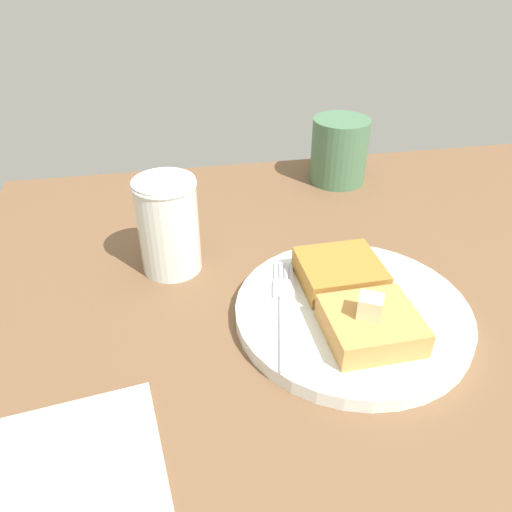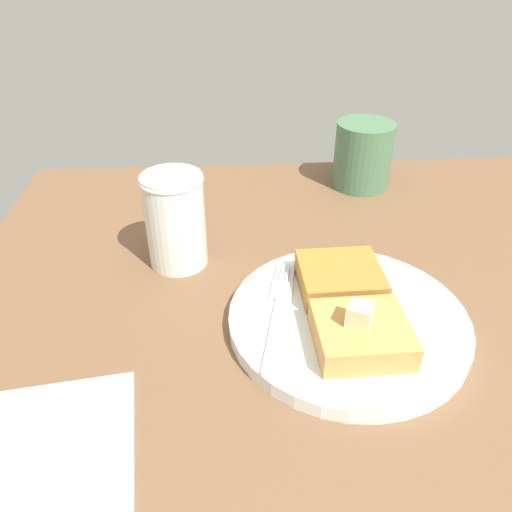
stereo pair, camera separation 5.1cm
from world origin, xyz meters
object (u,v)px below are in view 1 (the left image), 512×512
at_px(syrup_jar, 169,227).
at_px(coffee_mug, 339,150).
at_px(plate, 352,312).
at_px(fork, 284,304).
at_px(napkin, 56,473).

xyz_separation_m(syrup_jar, coffee_mug, (0.19, -0.26, -0.00)).
height_order(plate, fork, fork).
relative_size(plate, napkin, 1.53).
distance_m(syrup_jar, coffee_mug, 0.32).
relative_size(syrup_jar, coffee_mug, 0.96).
xyz_separation_m(napkin, coffee_mug, (0.43, -0.35, 0.05)).
xyz_separation_m(plate, coffee_mug, (0.31, -0.08, 0.04)).
bearing_deg(coffee_mug, napkin, 141.00).
bearing_deg(plate, napkin, 114.84).
xyz_separation_m(fork, syrup_jar, (0.11, 0.11, 0.04)).
bearing_deg(fork, syrup_jar, 44.46).
bearing_deg(plate, fork, 77.02).
bearing_deg(syrup_jar, napkin, 158.94).
xyz_separation_m(plate, fork, (0.02, 0.07, 0.01)).
height_order(napkin, coffee_mug, coffee_mug).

